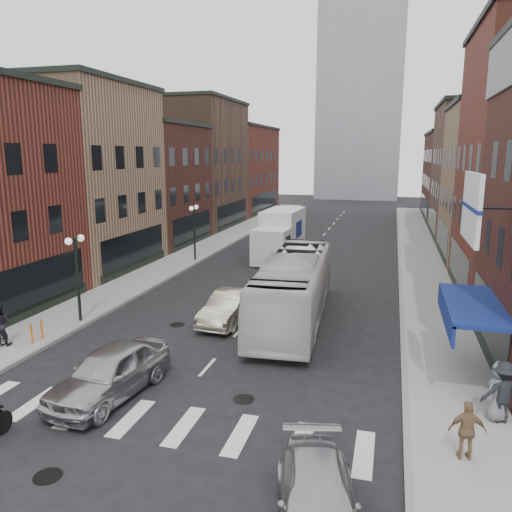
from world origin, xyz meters
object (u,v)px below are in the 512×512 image
Objects in this scene: streetlamp_near at (76,262)px; sedan_left_far at (229,307)px; streetlamp_far at (194,222)px; curb_car at (318,500)px; transit_bus at (294,287)px; ped_right_b at (467,430)px; ped_right_a at (503,392)px; billboard_sign at (475,210)px; sedan_left_near at (110,372)px; box_truck at (280,235)px; bike_rack at (37,331)px; ped_right_c at (499,391)px.

streetlamp_near is 7.23m from sedan_left_far.
streetlamp_far reaches higher than curb_car.
streetlamp_far is 27.05m from curb_car.
curb_car is (3.06, -13.05, -0.97)m from transit_bus.
transit_bus is at bearing -64.11° from ped_right_b.
transit_bus reaches higher than ped_right_a.
streetlamp_near is 0.98× the size of curb_car.
billboard_sign reaches higher than curb_car.
streetlamp_near is 8.12m from sedan_left_near.
streetlamp_near is at bearing 138.33° from sedan_left_near.
box_truck reaches higher than transit_bus.
transit_bus is at bearing -59.67° from ped_right_a.
bike_rack is 0.45× the size of ped_right_c.
ped_right_a is (10.40, -6.56, 0.33)m from sedan_left_far.
ped_right_c is at bearing -123.08° from ped_right_b.
sedan_left_far is at bearing -50.41° from ped_right_b.
streetlamp_near is 17.60m from ped_right_c.
sedan_left_far is at bearing 34.65° from bike_rack.
curb_car is 6.99m from ped_right_a.
sedan_left_far is at bearing 149.63° from billboard_sign.
streetlamp_near is at bearing 128.84° from curb_car.
sedan_left_far is at bearing -84.63° from box_truck.
ped_right_b is (-0.20, -3.26, -5.20)m from billboard_sign.
ped_right_c is (17.11, -1.78, 0.48)m from bike_rack.
streetlamp_far reaches higher than ped_right_c.
billboard_sign is 5.28m from ped_right_a.
curb_car is 2.68× the size of ped_right_b.
billboard_sign is at bearing -47.59° from streetlamp_far.
curb_car is (-3.50, -6.38, -5.53)m from billboard_sign.
streetlamp_near is 14.00m from streetlamp_far.
curb_car is (7.32, -3.98, -0.22)m from sedan_left_near.
billboard_sign is 5.27m from ped_right_c.
transit_bus is (9.42, -10.83, -1.34)m from streetlamp_far.
ped_right_b is at bearing 30.65° from curb_car.
streetlamp_far is at bearing 111.69° from sedan_left_near.
billboard_sign is 0.45× the size of box_truck.
sedan_left_near is 2.67× the size of ped_right_a.
streetlamp_near is 5.14× the size of bike_rack.
sedan_left_near is (5.17, -19.91, -2.09)m from streetlamp_far.
bike_rack is 14.58m from curb_car.
transit_bus is 13.44m from curb_car.
ped_right_c is (1.13, 2.28, 0.10)m from ped_right_b.
sedan_left_far is 13.26m from curb_car.
streetlamp_near is 10.03m from transit_bus.
streetlamp_near is 2.27× the size of ped_right_a.
curb_car is at bearing -59.11° from sedan_left_far.
box_truck is 25.97m from ped_right_b.
billboard_sign is at bearing -48.89° from transit_bus.
billboard_sign is 4.62× the size of bike_rack.
streetlamp_near is 2.63× the size of ped_right_b.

